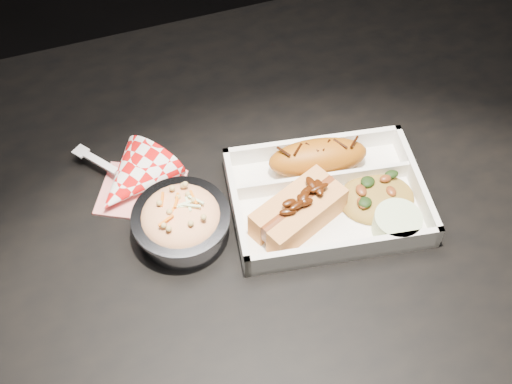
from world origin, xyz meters
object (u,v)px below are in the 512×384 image
at_px(food_tray, 326,199).
at_px(foil_coleslaw_cup, 181,220).
at_px(hotdog, 298,210).
at_px(fried_pastry, 318,157).
at_px(dining_table, 254,237).
at_px(napkin_fork, 131,182).

bearing_deg(food_tray, foil_coleslaw_cup, -175.51).
bearing_deg(hotdog, fried_pastry, 28.86).
relative_size(dining_table, fried_pastry, 8.85).
bearing_deg(hotdog, napkin_fork, 122.63).
bearing_deg(napkin_fork, fried_pastry, 40.73).
distance_m(dining_table, hotdog, 0.14).
distance_m(dining_table, napkin_fork, 0.20).
xyz_separation_m(fried_pastry, napkin_fork, (-0.25, 0.05, -0.02)).
bearing_deg(hotdog, dining_table, 102.16).
height_order(dining_table, food_tray, food_tray).
relative_size(dining_table, napkin_fork, 7.50).
bearing_deg(fried_pastry, hotdog, -127.90).
distance_m(fried_pastry, hotdog, 0.09).
bearing_deg(food_tray, napkin_fork, 164.55).
relative_size(food_tray, napkin_fork, 1.72).
bearing_deg(napkin_fork, hotdog, 19.04).
bearing_deg(dining_table, foil_coleslaw_cup, -168.35).
height_order(food_tray, fried_pastry, fried_pastry).
relative_size(dining_table, foil_coleslaw_cup, 9.71).
bearing_deg(food_tray, dining_table, 166.49).
bearing_deg(foil_coleslaw_cup, napkin_fork, 116.03).
relative_size(food_tray, hotdog, 2.05).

